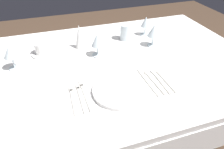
# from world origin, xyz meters

# --- Properties ---
(ground_plane) EXTENTS (6.00, 6.00, 0.00)m
(ground_plane) POSITION_xyz_m (0.00, 0.00, 0.00)
(ground_plane) COLOR #4C3828
(dining_table) EXTENTS (1.80, 1.11, 0.74)m
(dining_table) POSITION_xyz_m (0.00, 0.00, 0.66)
(dining_table) COLOR white
(dining_table) RESTS_ON ground
(dinner_plate) EXTENTS (0.26, 0.26, 0.02)m
(dinner_plate) POSITION_xyz_m (0.01, -0.26, 0.75)
(dinner_plate) COLOR white
(dinner_plate) RESTS_ON dining_table
(fork_outer) EXTENTS (0.02, 0.23, 0.00)m
(fork_outer) POSITION_xyz_m (-0.16, -0.23, 0.74)
(fork_outer) COLOR beige
(fork_outer) RESTS_ON dining_table
(fork_inner) EXTENTS (0.02, 0.21, 0.00)m
(fork_inner) POSITION_xyz_m (-0.18, -0.24, 0.74)
(fork_inner) COLOR beige
(fork_inner) RESTS_ON dining_table
(fork_salad) EXTENTS (0.02, 0.20, 0.00)m
(fork_salad) POSITION_xyz_m (-0.22, -0.24, 0.74)
(fork_salad) COLOR beige
(fork_salad) RESTS_ON dining_table
(dinner_knife) EXTENTS (0.02, 0.24, 0.00)m
(dinner_knife) POSITION_xyz_m (0.17, -0.24, 0.74)
(dinner_knife) COLOR beige
(dinner_knife) RESTS_ON dining_table
(spoon_soup) EXTENTS (0.03, 0.21, 0.01)m
(spoon_soup) POSITION_xyz_m (0.20, -0.22, 0.74)
(spoon_soup) COLOR beige
(spoon_soup) RESTS_ON dining_table
(spoon_dessert) EXTENTS (0.03, 0.21, 0.01)m
(spoon_dessert) POSITION_xyz_m (0.23, -0.22, 0.74)
(spoon_dessert) COLOR beige
(spoon_dessert) RESTS_ON dining_table
(spoon_tea) EXTENTS (0.03, 0.21, 0.01)m
(spoon_tea) POSITION_xyz_m (0.26, -0.22, 0.74)
(spoon_tea) COLOR beige
(spoon_tea) RESTS_ON dining_table
(saucer_left) EXTENTS (0.14, 0.14, 0.01)m
(saucer_left) POSITION_xyz_m (-0.32, 0.22, 0.74)
(saucer_left) COLOR white
(saucer_left) RESTS_ON dining_table
(coffee_cup_left) EXTENTS (0.11, 0.09, 0.07)m
(coffee_cup_left) POSITION_xyz_m (-0.32, 0.22, 0.78)
(coffee_cup_left) COLOR white
(coffee_cup_left) RESTS_ON saucer_left
(wine_glass_centre) EXTENTS (0.07, 0.07, 0.13)m
(wine_glass_centre) POSITION_xyz_m (0.39, 0.27, 0.83)
(wine_glass_centre) COLOR silver
(wine_glass_centre) RESTS_ON dining_table
(wine_glass_left) EXTENTS (0.07, 0.07, 0.14)m
(wine_glass_left) POSITION_xyz_m (-0.01, 0.10, 0.84)
(wine_glass_left) COLOR silver
(wine_glass_left) RESTS_ON dining_table
(wine_glass_right) EXTENTS (0.07, 0.07, 0.14)m
(wine_glass_right) POSITION_xyz_m (-0.48, 0.10, 0.84)
(wine_glass_right) COLOR silver
(wine_glass_right) RESTS_ON dining_table
(wine_glass_far) EXTENTS (0.08, 0.08, 0.14)m
(wine_glass_far) POSITION_xyz_m (0.37, 0.11, 0.84)
(wine_glass_far) COLOR silver
(wine_glass_far) RESTS_ON dining_table
(drink_tumbler) EXTENTS (0.07, 0.07, 0.11)m
(drink_tumbler) POSITION_xyz_m (0.23, 0.25, 0.79)
(drink_tumbler) COLOR silver
(drink_tumbler) RESTS_ON dining_table
(napkin_folded) EXTENTS (0.07, 0.07, 0.16)m
(napkin_folded) POSITION_xyz_m (-0.09, 0.23, 0.82)
(napkin_folded) COLOR white
(napkin_folded) RESTS_ON dining_table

